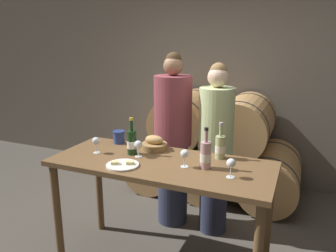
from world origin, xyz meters
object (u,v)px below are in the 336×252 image
object	(u,v)px
person_left	(173,141)
blue_crock	(119,136)
bread_basket	(154,144)
tasting_table	(161,177)
person_right	(215,150)
wine_glass_left	(138,145)
wine_glass_far_left	(96,142)
wine_glass_center	(185,154)
wine_bottle_rose	(206,155)
wine_bottle_red	(132,142)
wine_bottle_white	(220,147)
cheese_plate	(123,165)
wine_glass_right	(231,164)

from	to	relation	value
person_left	blue_crock	world-z (taller)	person_left
bread_basket	tasting_table	bearing A→B (deg)	-54.84
person_right	wine_glass_left	world-z (taller)	person_right
wine_glass_far_left	wine_glass_center	size ratio (longest dim) A/B	1.00
wine_bottle_rose	wine_glass_center	bearing A→B (deg)	-165.89
wine_glass_center	wine_glass_left	bearing A→B (deg)	171.57
wine_glass_center	wine_bottle_red	bearing A→B (deg)	168.67
person_left	wine_bottle_white	distance (m)	0.78
person_right	blue_crock	size ratio (longest dim) A/B	14.54
wine_bottle_rose	wine_bottle_white	bearing A→B (deg)	79.83
person_right	blue_crock	distance (m)	0.92
person_left	wine_glass_left	size ratio (longest dim) A/B	12.88
wine_bottle_white	cheese_plate	distance (m)	0.78
cheese_plate	wine_glass_center	size ratio (longest dim) A/B	1.81
person_left	cheese_plate	bearing A→B (deg)	-91.86
wine_glass_left	wine_glass_center	world-z (taller)	same
wine_bottle_white	wine_glass_far_left	bearing A→B (deg)	-164.12
wine_bottle_red	bread_basket	world-z (taller)	wine_bottle_red
wine_bottle_white	wine_glass_far_left	world-z (taller)	wine_bottle_white
tasting_table	bread_basket	distance (m)	0.34
person_right	wine_bottle_rose	world-z (taller)	person_right
wine_bottle_rose	wine_glass_left	size ratio (longest dim) A/B	2.27
wine_bottle_red	wine_glass_left	world-z (taller)	wine_bottle_red
wine_bottle_red	wine_glass_center	xyz separation A→B (m)	(0.50, -0.10, -0.00)
cheese_plate	bread_basket	bearing A→B (deg)	82.77
wine_glass_far_left	wine_bottle_white	bearing A→B (deg)	15.88
wine_glass_center	wine_glass_right	distance (m)	0.36
wine_glass_left	wine_glass_center	size ratio (longest dim) A/B	1.00
wine_glass_far_left	blue_crock	bearing A→B (deg)	84.04
cheese_plate	wine_glass_far_left	size ratio (longest dim) A/B	1.81
cheese_plate	wine_glass_far_left	distance (m)	0.40
cheese_plate	wine_glass_right	bearing A→B (deg)	7.67
person_right	wine_bottle_rose	size ratio (longest dim) A/B	5.38
wine_bottle_red	cheese_plate	size ratio (longest dim) A/B	1.25
wine_glass_left	cheese_plate	bearing A→B (deg)	-93.96
wine_glass_left	wine_glass_center	bearing A→B (deg)	-8.43
blue_crock	wine_glass_right	bearing A→B (deg)	-18.50
bread_basket	wine_glass_center	size ratio (longest dim) A/B	1.61
bread_basket	wine_glass_right	xyz separation A→B (m)	(0.74, -0.33, 0.05)
wine_glass_left	wine_glass_right	bearing A→B (deg)	-8.71
blue_crock	cheese_plate	world-z (taller)	blue_crock
tasting_table	person_left	size ratio (longest dim) A/B	0.99
wine_bottle_red	wine_glass_center	distance (m)	0.51
person_right	bread_basket	size ratio (longest dim) A/B	7.59
tasting_table	wine_glass_left	bearing A→B (deg)	172.98
wine_glass_center	wine_bottle_white	bearing A→B (deg)	56.01
wine_bottle_red	wine_glass_left	xyz separation A→B (m)	(0.08, -0.04, -0.00)
cheese_plate	wine_glass_right	world-z (taller)	wine_glass_right
person_left	wine_bottle_rose	bearing A→B (deg)	-52.64
wine_bottle_red	bread_basket	xyz separation A→B (m)	(0.12, 0.18, -0.06)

